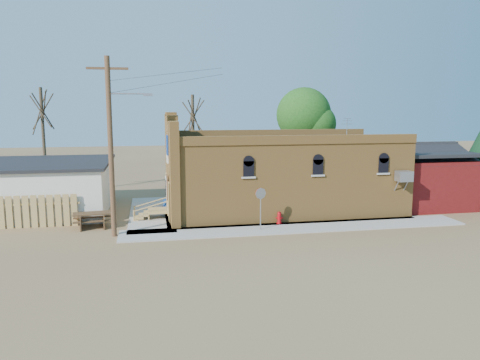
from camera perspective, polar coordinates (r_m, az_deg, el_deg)
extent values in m
plane|color=brown|center=(24.58, 4.29, -6.58)|extent=(120.00, 120.00, 0.00)
cube|color=#9E9991|center=(25.82, 7.00, -5.78)|extent=(19.00, 2.20, 0.08)
cube|color=#9E9991|center=(29.57, -10.75, -4.00)|extent=(2.60, 10.00, 0.08)
cube|color=#B17736|center=(29.84, 5.27, 0.56)|extent=(14.00, 7.00, 4.50)
cube|color=black|center=(29.60, 5.34, 4.97)|extent=(13.80, 6.80, 0.12)
cube|color=#B17736|center=(28.61, -8.30, 1.46)|extent=(0.50, 7.40, 5.80)
cube|color=#163B97|center=(27.28, -8.86, 3.42)|extent=(0.08, 1.10, 1.56)
cube|color=#939398|center=(28.60, 19.37, 0.44)|extent=(0.85, 0.65, 0.60)
cube|color=#57100F|center=(33.83, 20.90, -0.13)|extent=(5.00, 6.00, 3.20)
cylinder|color=#503B20|center=(24.21, -15.49, 3.73)|extent=(0.26, 0.26, 9.00)
cube|color=#503B20|center=(24.20, -15.87, 12.96)|extent=(2.00, 0.12, 0.12)
cylinder|color=#939398|center=(24.08, -13.59, 10.21)|extent=(1.80, 0.08, 0.08)
cube|color=#939398|center=(24.06, -11.17, 10.17)|extent=(0.45, 0.22, 0.14)
cylinder|color=#4F3D2D|center=(36.11, -5.73, 4.37)|extent=(0.24, 0.24, 7.50)
cylinder|color=#4F3D2D|center=(37.73, -22.80, 4.30)|extent=(0.24, 0.24, 8.00)
cylinder|color=#4F3D2D|center=(38.52, 7.69, 3.71)|extent=(0.28, 0.28, 6.30)
sphere|color=#1A4413|center=(38.38, 7.78, 7.88)|extent=(4.40, 4.40, 4.40)
cylinder|color=#AE090F|center=(26.42, 4.80, -5.25)|extent=(0.31, 0.31, 0.06)
cylinder|color=#AE090F|center=(26.35, 4.81, -4.64)|extent=(0.21, 0.21, 0.52)
sphere|color=#AE090F|center=(26.29, 4.82, -4.08)|extent=(0.21, 0.21, 0.21)
cylinder|color=#AE090F|center=(26.22, 4.89, -4.70)|extent=(0.10, 0.11, 0.09)
cylinder|color=#AE090F|center=(26.31, 4.53, -4.65)|extent=(0.11, 0.10, 0.09)
cylinder|color=#AE090F|center=(26.38, 5.09, -4.62)|extent=(0.11, 0.10, 0.09)
cylinder|color=#939398|center=(24.87, 2.52, -3.76)|extent=(0.06, 0.06, 2.05)
cylinder|color=#939398|center=(24.67, 2.54, -1.66)|extent=(0.60, 0.17, 0.61)
cylinder|color=red|center=(24.70, 2.52, -1.64)|extent=(0.60, 0.17, 0.61)
cylinder|color=navy|center=(29.23, -8.81, -3.15)|extent=(0.72, 0.72, 0.86)
cube|color=#4B331E|center=(26.96, -18.98, -4.81)|extent=(0.25, 1.54, 0.77)
cube|color=#4B331E|center=(26.95, -16.16, -4.68)|extent=(0.25, 1.54, 0.77)
cube|color=#4B331E|center=(26.86, -17.61, -3.90)|extent=(2.08, 1.11, 0.07)
cube|color=#4B331E|center=(26.34, -17.57, -4.88)|extent=(2.01, 0.51, 0.06)
cube|color=#4B331E|center=(27.53, -17.59, -4.30)|extent=(2.01, 0.51, 0.06)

